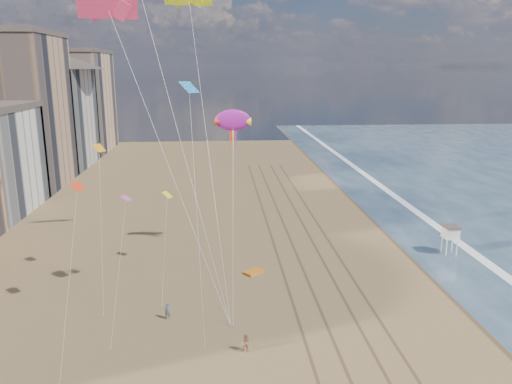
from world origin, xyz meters
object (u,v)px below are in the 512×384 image
kite_flyer_a (168,311)px  show_kite (233,120)px  kite_flyer_b (246,343)px  grounded_kite (254,272)px  lifeguard_stand (451,233)px

kite_flyer_a → show_kite: bearing=59.3°
kite_flyer_a → kite_flyer_b: kite_flyer_b is taller
show_kite → kite_flyer_b: show_kite is taller
grounded_kite → show_kite: 17.61m
show_kite → kite_flyer_a: (-6.64, -16.38, -15.61)m
grounded_kite → show_kite: show_kite is taller
lifeguard_stand → kite_flyer_a: size_ratio=2.32×
show_kite → kite_flyer_b: (0.18, -22.38, -15.56)m
kite_flyer_b → show_kite: bearing=103.8°
lifeguard_stand → kite_flyer_b: (-26.24, -19.97, -1.94)m
show_kite → kite_flyer_b: bearing=-89.5°
lifeguard_stand → grounded_kite: bearing=-170.6°
lifeguard_stand → kite_flyer_b: 33.03m
grounded_kite → kite_flyer_a: bearing=-171.4°
lifeguard_stand → show_kite: (-26.42, 2.41, 13.62)m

